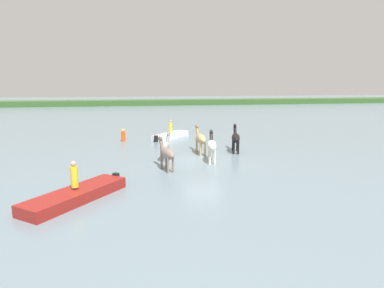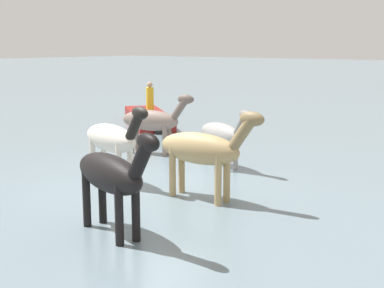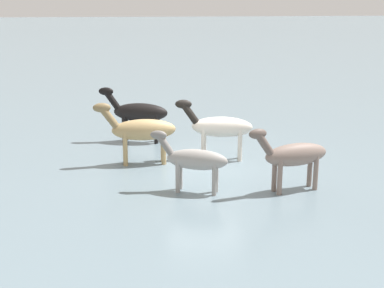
% 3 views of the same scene
% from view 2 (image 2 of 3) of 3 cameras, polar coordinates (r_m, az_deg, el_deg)
% --- Properties ---
extents(ground_plane, '(211.53, 211.53, 0.00)m').
position_cam_2_polar(ground_plane, '(12.95, -5.33, -4.26)').
color(ground_plane, slate).
extents(horse_gray_outer, '(0.95, 2.57, 1.98)m').
position_cam_2_polar(horse_gray_outer, '(12.86, -8.60, 0.55)').
color(horse_gray_outer, silver).
rests_on(horse_gray_outer, ground_plane).
extents(horse_rear_stallion, '(1.03, 2.17, 1.70)m').
position_cam_2_polar(horse_rear_stallion, '(14.37, 3.28, 1.08)').
color(horse_rear_stallion, '#9E9993').
rests_on(horse_rear_stallion, ground_plane).
extents(horse_dark_mare, '(1.06, 2.58, 2.00)m').
position_cam_2_polar(horse_dark_mare, '(9.32, -8.65, -3.29)').
color(horse_dark_mare, black).
rests_on(horse_dark_mare, ground_plane).
extents(horse_mid_herd, '(0.66, 2.60, 2.03)m').
position_cam_2_polar(horse_mid_herd, '(11.33, 1.16, -0.58)').
color(horse_mid_herd, tan).
rests_on(horse_mid_herd, ground_plane).
extents(horse_lead, '(1.02, 2.43, 1.88)m').
position_cam_2_polar(horse_lead, '(16.18, -4.27, 2.52)').
color(horse_lead, gray).
rests_on(horse_lead, ground_plane).
extents(boat_tender_starboard, '(4.24, 4.87, 0.75)m').
position_cam_2_polar(boat_tender_starboard, '(22.49, -4.74, 2.61)').
color(boat_tender_starboard, maroon).
rests_on(boat_tender_starboard, ground_plane).
extents(person_spotter_bow, '(0.32, 0.32, 1.19)m').
position_cam_2_polar(person_spotter_bow, '(22.38, -4.57, 5.08)').
color(person_spotter_bow, yellow).
rests_on(person_spotter_bow, boat_tender_starboard).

